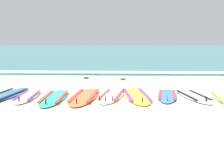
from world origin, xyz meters
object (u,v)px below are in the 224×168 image
at_px(surfboard_0, 5,95).
at_px(surfboard_6, 167,96).
at_px(surfboard_3, 85,96).
at_px(surfboard_4, 112,96).
at_px(surfboard_7, 193,96).
at_px(surfboard_2, 54,98).
at_px(surfboard_8, 224,98).
at_px(surfboard_5, 136,95).
at_px(surfboard_1, 27,96).

height_order(surfboard_0, surfboard_6, same).
xyz_separation_m(surfboard_3, surfboard_4, (0.72, 0.14, 0.00)).
height_order(surfboard_4, surfboard_7, same).
relative_size(surfboard_4, surfboard_6, 1.12).
xyz_separation_m(surfboard_6, surfboard_7, (0.68, -0.07, -0.00)).
height_order(surfboard_2, surfboard_4, same).
distance_m(surfboard_6, surfboard_8, 1.44).
relative_size(surfboard_0, surfboard_5, 0.99).
xyz_separation_m(surfboard_2, surfboard_6, (2.98, 0.39, 0.00)).
bearing_deg(surfboard_4, surfboard_7, -0.67).
bearing_deg(surfboard_6, surfboard_2, -172.62).
height_order(surfboard_1, surfboard_8, same).
height_order(surfboard_3, surfboard_4, same).
bearing_deg(surfboard_3, surfboard_0, 177.42).
bearing_deg(surfboard_1, surfboard_0, 167.95).
bearing_deg(surfboard_5, surfboard_3, -172.47).
xyz_separation_m(surfboard_0, surfboard_7, (5.04, 0.02, 0.00)).
height_order(surfboard_0, surfboard_7, same).
height_order(surfboard_0, surfboard_8, same).
bearing_deg(surfboard_3, surfboard_8, -0.98).
bearing_deg(surfboard_6, surfboard_4, -178.12).
distance_m(surfboard_4, surfboard_5, 0.66).
bearing_deg(surfboard_5, surfboard_1, -175.64).
height_order(surfboard_0, surfboard_4, same).
height_order(surfboard_4, surfboard_6, same).
relative_size(surfboard_3, surfboard_7, 1.24).
bearing_deg(surfboard_2, surfboard_0, 168.19).
bearing_deg(surfboard_5, surfboard_2, -170.09).
distance_m(surfboard_2, surfboard_5, 2.18).
distance_m(surfboard_2, surfboard_3, 0.79).
distance_m(surfboard_5, surfboard_6, 0.83).
bearing_deg(surfboard_6, surfboard_0, -178.75).
distance_m(surfboard_1, surfboard_3, 1.52).
bearing_deg(surfboard_1, surfboard_3, 1.46).
bearing_deg(surfboard_8, surfboard_2, -178.30).
distance_m(surfboard_1, surfboard_2, 0.77).
bearing_deg(surfboard_6, surfboard_5, -179.26).
relative_size(surfboard_1, surfboard_2, 0.86).
relative_size(surfboard_0, surfboard_6, 1.23).
bearing_deg(surfboard_5, surfboard_7, -2.40).
distance_m(surfboard_1, surfboard_8, 5.15).
bearing_deg(surfboard_8, surfboard_6, 169.81).
relative_size(surfboard_5, surfboard_6, 1.25).
relative_size(surfboard_2, surfboard_8, 1.20).
xyz_separation_m(surfboard_1, surfboard_2, (0.75, -0.15, -0.00)).
bearing_deg(surfboard_6, surfboard_1, -176.45).
distance_m(surfboard_0, surfboard_3, 2.16).
bearing_deg(surfboard_2, surfboard_4, 12.75).
relative_size(surfboard_0, surfboard_3, 0.98).
distance_m(surfboard_2, surfboard_7, 3.67).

